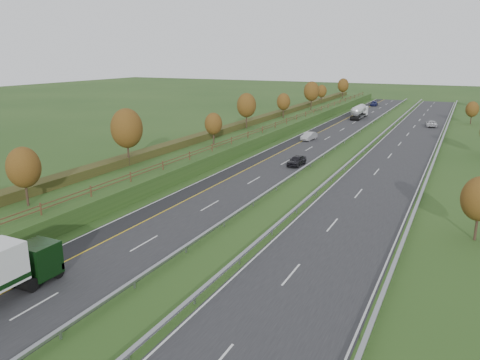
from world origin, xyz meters
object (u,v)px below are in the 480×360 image
(car_small_far, at_px, (374,104))
(car_dark_near, at_px, (297,160))
(car_silver_mid, at_px, (309,136))
(car_oncoming, at_px, (431,124))
(road_tanker, at_px, (359,111))

(car_small_far, bearing_deg, car_dark_near, -89.92)
(car_dark_near, distance_m, car_small_far, 90.56)
(car_dark_near, xyz_separation_m, car_silver_mid, (-5.01, 21.60, 0.01))
(car_small_far, height_order, car_oncoming, car_small_far)
(car_oncoming, bearing_deg, car_silver_mid, 48.04)
(road_tanker, bearing_deg, car_small_far, 93.75)
(car_dark_near, relative_size, car_small_far, 0.90)
(road_tanker, xyz_separation_m, car_silver_mid, (-1.99, -36.45, -1.04))
(car_small_far, xyz_separation_m, car_oncoming, (20.41, -39.71, -0.02))
(road_tanker, relative_size, car_silver_mid, 2.36)
(car_silver_mid, relative_size, car_small_far, 0.95)
(car_silver_mid, height_order, car_small_far, car_silver_mid)
(car_silver_mid, bearing_deg, road_tanker, 93.23)
(car_oncoming, bearing_deg, road_tanker, -28.98)
(car_dark_near, bearing_deg, car_oncoming, 75.59)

